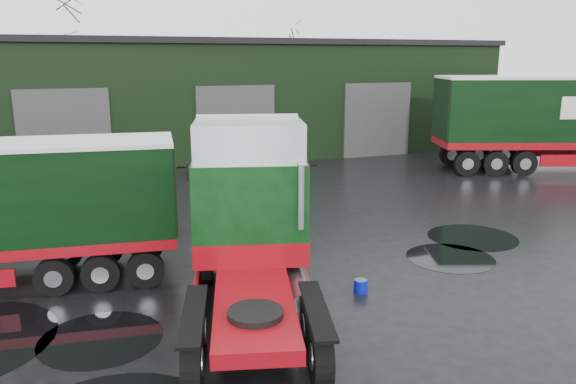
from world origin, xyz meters
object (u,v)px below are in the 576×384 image
object	(u,v)px
warehouse	(209,95)
tree_back_a	(63,66)
wash_bucket	(361,286)
tree_back_b	(278,78)
hero_tractor	(252,230)

from	to	relation	value
warehouse	tree_back_a	bearing A→B (deg)	128.66
wash_bucket	tree_back_b	size ratio (longest dim) A/B	0.04
wash_bucket	tree_back_a	world-z (taller)	tree_back_a
warehouse	tree_back_a	size ratio (longest dim) A/B	3.41
tree_back_b	tree_back_a	bearing A→B (deg)	180.00
hero_tractor	wash_bucket	world-z (taller)	hero_tractor
hero_tractor	tree_back_b	xyz separation A→B (m)	(12.41, 33.00, 1.72)
tree_back_a	tree_back_b	world-z (taller)	tree_back_a
warehouse	hero_tractor	world-z (taller)	warehouse
hero_tractor	wash_bucket	xyz separation A→B (m)	(2.84, 0.66, -1.88)
hero_tractor	tree_back_a	world-z (taller)	tree_back_a
tree_back_a	tree_back_b	bearing A→B (deg)	0.00
warehouse	wash_bucket	xyz separation A→B (m)	(-1.58, -22.34, -3.01)
warehouse	tree_back_a	world-z (taller)	tree_back_a
hero_tractor	tree_back_b	world-z (taller)	tree_back_b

